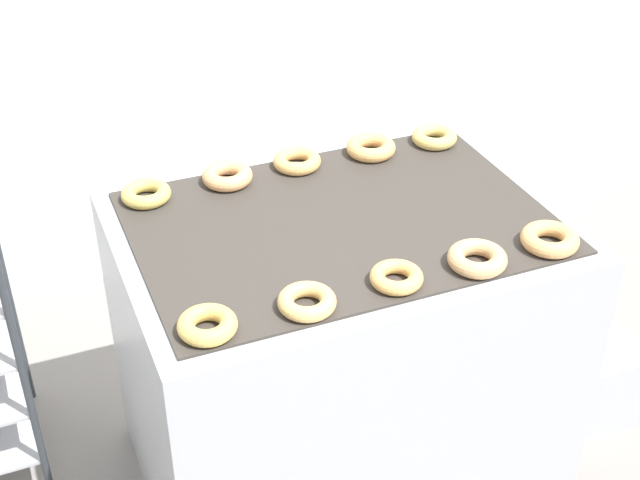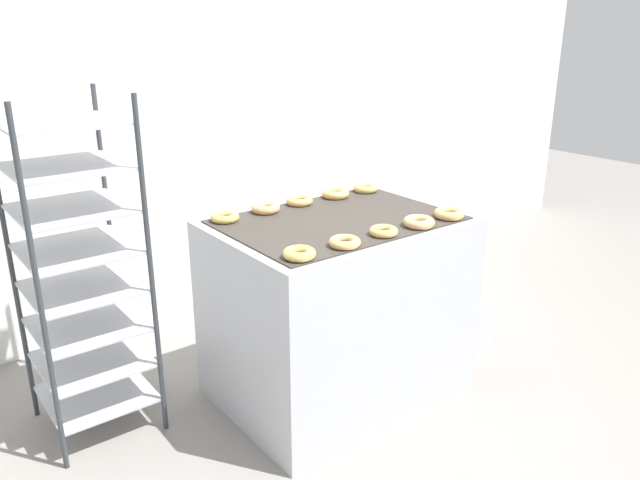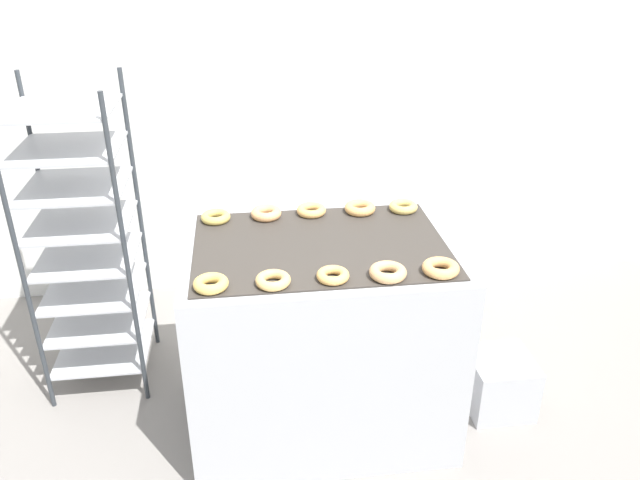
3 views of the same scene
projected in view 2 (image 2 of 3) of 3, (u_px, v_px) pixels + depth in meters
ground_plane at (429, 454)px, 2.94m from camera, size 14.00×14.00×0.00m
wall_back at (202, 106)px, 4.07m from camera, size 8.00×0.05×2.80m
fryer_machine at (337, 308)px, 3.30m from camera, size 1.23×0.90×0.99m
baking_rack_cart at (80, 269)px, 2.90m from camera, size 0.51×0.54×1.65m
glaze_bin at (458, 322)px, 3.90m from camera, size 0.32×0.32×0.30m
donut_near_leftmost at (299, 254)px, 2.61m from camera, size 0.14×0.14×0.04m
donut_near_left at (345, 242)px, 2.75m from camera, size 0.14×0.14×0.04m
donut_near_center at (384, 231)px, 2.89m from camera, size 0.13×0.13×0.04m
donut_near_right at (419, 222)px, 3.01m from camera, size 0.15×0.15×0.04m
donut_near_rightmost at (449, 214)px, 3.15m from camera, size 0.15×0.15×0.04m
donut_far_leftmost at (225, 217)px, 3.10m from camera, size 0.14×0.14×0.04m
donut_far_left at (266, 208)px, 3.24m from camera, size 0.15×0.15×0.05m
donut_far_center at (299, 201)px, 3.38m from camera, size 0.15×0.15×0.04m
donut_far_right at (335, 193)px, 3.51m from camera, size 0.15×0.15×0.05m
donut_far_rightmost at (366, 188)px, 3.63m from camera, size 0.14×0.14×0.04m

